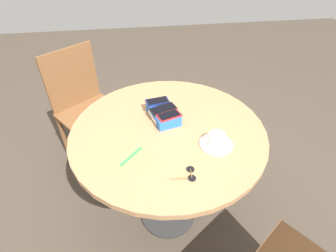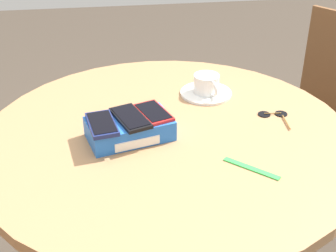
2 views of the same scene
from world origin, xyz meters
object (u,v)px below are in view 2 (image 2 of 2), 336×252
saucer (206,93)px  chair_near_window (322,122)px  phone_navy (102,124)px  phone_red (153,112)px  phone_box (130,129)px  sunglasses (274,115)px  lanyard_strap (251,168)px  phone_black (130,118)px  coffee_cup (207,84)px  round_table (168,165)px

saucer → chair_near_window: 0.73m
phone_navy → chair_near_window: chair_near_window is taller
chair_near_window → phone_red: bearing=-146.6°
phone_red → saucer: bearing=46.8°
phone_red → phone_navy: bearing=-161.6°
saucer → phone_box: bearing=-138.6°
phone_box → phone_navy: 0.08m
sunglasses → lanyard_strap: bearing=-120.4°
phone_black → saucer: (0.25, 0.23, -0.06)m
phone_navy → phone_red: (0.14, 0.05, -0.00)m
phone_red → chair_near_window: bearing=33.4°
phone_black → sunglasses: size_ratio=1.32×
phone_black → lanyard_strap: (0.28, -0.19, -0.06)m
lanyard_strap → chair_near_window: size_ratio=0.16×
phone_navy → coffee_cup: bearing=36.9°
phone_red → lanyard_strap: phone_red is taller
chair_near_window → sunglasses: bearing=-131.3°
lanyard_strap → sunglasses: sunglasses is taller
sunglasses → phone_navy: bearing=-170.5°
saucer → sunglasses: (0.17, -0.17, -0.00)m
phone_black → chair_near_window: 1.06m
phone_black → coffee_cup: size_ratio=1.41×
phone_box → phone_navy: size_ratio=1.77×
saucer → lanyard_strap: bearing=-86.8°
saucer → sunglasses: size_ratio=1.39×
chair_near_window → saucer: bearing=-152.3°
round_table → lanyard_strap: lanyard_strap is taller
phone_navy → chair_near_window: (0.91, 0.55, -0.38)m
round_table → chair_near_window: size_ratio=1.14×
saucer → lanyard_strap: saucer is taller
saucer → coffee_cup: bearing=-75.0°
lanyard_strap → sunglasses: bearing=59.6°
phone_red → saucer: size_ratio=0.86×
coffee_cup → sunglasses: bearing=-44.5°
phone_red → coffee_cup: 0.28m
phone_navy → chair_near_window: 1.13m
round_table → coffee_cup: coffee_cup is taller
coffee_cup → phone_navy: bearing=-143.1°
phone_black → coffee_cup: (0.25, 0.22, -0.02)m
coffee_cup → lanyard_strap: coffee_cup is taller
round_table → phone_black: bearing=-173.6°
lanyard_strap → chair_near_window: (0.56, 0.72, -0.32)m
phone_navy → coffee_cup: phone_navy is taller
coffee_cup → chair_near_window: 0.75m
phone_black → chair_near_window: chair_near_window is taller
phone_red → coffee_cup: coffee_cup is taller
round_table → lanyard_strap: size_ratio=6.95×
phone_red → chair_near_window: 1.00m
phone_black → phone_red: size_ratio=1.11×
phone_black → sunglasses: phone_black is taller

